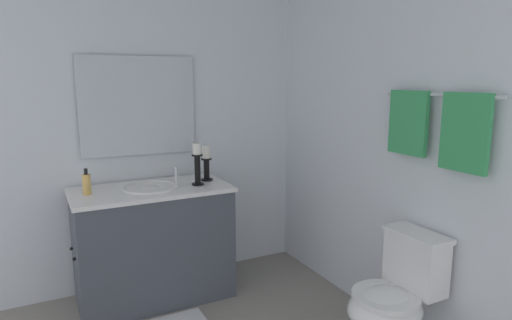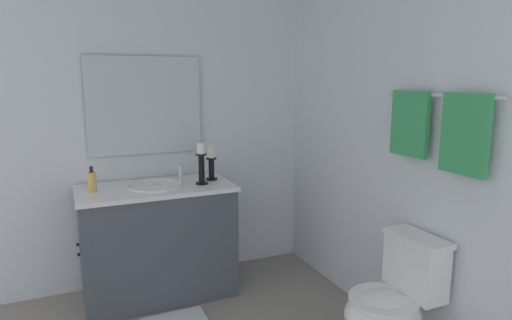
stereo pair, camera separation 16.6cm
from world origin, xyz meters
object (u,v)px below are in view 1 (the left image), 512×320
Objects in this scene: candle_holder_tall at (206,162)px; soap_bottle at (87,184)px; sink_basin at (151,193)px; mirror at (138,106)px; candle_holder_short at (197,163)px; towel_bar at (439,95)px; vanity_cabinet at (154,243)px; toilet at (394,299)px; towel_center at (465,133)px; towel_near_vanity at (408,123)px.

candle_holder_tall reaches higher than soap_bottle.
sink_basin is 0.46× the size of mirror.
towel_bar reaches higher than candle_holder_short.
candle_holder_short is at bearing 43.36° from mirror.
vanity_cabinet is 1.45× the size of towel_bar.
towel_bar reaches higher than toilet.
soap_bottle is (-0.01, -0.43, 0.50)m from vanity_cabinet.
vanity_cabinet is 2.21m from towel_center.
towel_bar reaches higher than candle_holder_tall.
candle_holder_short is 1.61m from toilet.
vanity_cabinet is 4.14× the size of candle_holder_tall.
towel_near_vanity is at bearing -174.69° from towel_bar.
candle_holder_tall reaches higher than toilet.
towel_bar reaches higher than sink_basin.
towel_near_vanity reaches higher than toilet.
candle_holder_tall is 0.66× the size of towel_center.
soap_bottle is at bearing -91.86° from vanity_cabinet.
candle_holder_short is at bearing -139.93° from towel_near_vanity.
soap_bottle is (0.02, -0.87, -0.07)m from candle_holder_tall.
towel_near_vanity reaches higher than candle_holder_short.
vanity_cabinet is at bearing -0.01° from mirror.
candle_holder_short is at bearing -148.06° from towel_center.
candle_holder_tall is at bearing -149.19° from towel_bar.
sink_basin is at bearing -102.09° from candle_holder_short.
towel_bar is 0.26m from towel_near_vanity.
towel_center reaches higher than towel_bar.
towel_center reaches higher than toilet.
candle_holder_tall is (-0.04, 0.44, 0.57)m from vanity_cabinet.
towel_center is (0.21, 0.20, 0.99)m from toilet.
candle_holder_tall is 1.83m from towel_center.
towel_near_vanity is at bearing 54.86° from soap_bottle.
towel_center is at bearing 38.87° from sink_basin.
soap_bottle is (0.27, -0.43, -0.50)m from mirror.
towel_near_vanity is (1.18, 1.26, 0.94)m from vanity_cabinet.
mirror reaches higher than candle_holder_tall.
vanity_cabinet is at bearing 88.14° from soap_bottle.
towel_bar is at bearing 5.31° from towel_near_vanity.
towel_center is at bearing 34.39° from mirror.
mirror is 0.63m from candle_holder_short.
soap_bottle is at bearing -125.14° from towel_near_vanity.
towel_near_vanity is at bearing 130.65° from toilet.
candle_holder_short is at bearing -143.87° from towel_bar.
vanity_cabinet is at bearing -136.96° from towel_bar.
towel_near_vanity is at bearing 40.07° from candle_holder_short.
towel_bar is (0.02, 0.22, 1.17)m from toilet.
soap_bottle is at bearing -132.55° from toilet.
toilet is 1.82× the size of towel_center.
towel_near_vanity is (1.46, 1.26, -0.05)m from mirror.
toilet is (1.37, 1.49, -0.56)m from soap_bottle.
sink_basin is 0.39m from candle_holder_short.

